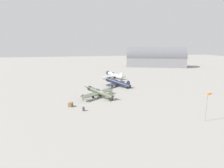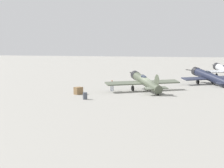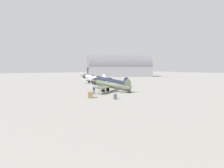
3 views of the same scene
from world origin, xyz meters
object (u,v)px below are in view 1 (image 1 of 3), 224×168
object	(u,v)px
airplane_mid_apron	(117,83)
airplane_far_line	(114,75)
fuel_drum	(83,109)
windsock_mast	(210,95)
airplane_foreground	(99,92)
equipment_crate	(71,105)
ground_crew_mechanic	(83,96)

from	to	relation	value
airplane_mid_apron	airplane_far_line	bearing A→B (deg)	-50.42
fuel_drum	windsock_mast	size ratio (longest dim) A/B	0.16
airplane_foreground	airplane_mid_apron	bearing A→B (deg)	-72.82
fuel_drum	windsock_mast	distance (m)	26.86
fuel_drum	windsock_mast	xyz separation A→B (m)	(-23.79, 11.54, 4.75)
airplane_foreground	airplane_mid_apron	distance (m)	15.91
airplane_foreground	equipment_crate	size ratio (longest dim) A/B	7.66
equipment_crate	fuel_drum	bearing A→B (deg)	126.19
airplane_foreground	fuel_drum	size ratio (longest dim) A/B	11.59
equipment_crate	windsock_mast	size ratio (longest dim) A/B	0.24
ground_crew_mechanic	equipment_crate	distance (m)	5.98
ground_crew_mechanic	equipment_crate	bearing A→B (deg)	-66.32
airplane_mid_apron	ground_crew_mechanic	size ratio (longest dim) A/B	5.48
airplane_mid_apron	equipment_crate	bearing A→B (deg)	97.94
equipment_crate	airplane_foreground	bearing A→B (deg)	-143.04
airplane_foreground	fuel_drum	xyz separation A→B (m)	(5.49, 10.01, -1.09)
airplane_mid_apron	fuel_drum	world-z (taller)	airplane_mid_apron
airplane_far_line	fuel_drum	size ratio (longest dim) A/B	12.90
ground_crew_mechanic	fuel_drum	distance (m)	8.72
airplane_foreground	windsock_mast	bearing A→B (deg)	-177.80
ground_crew_mechanic	fuel_drum	xyz separation A→B (m)	(0.64, 8.68, -0.58)
airplane_foreground	ground_crew_mechanic	bearing A→B (deg)	67.27
equipment_crate	windsock_mast	world-z (taller)	windsock_mast
airplane_foreground	airplane_mid_apron	world-z (taller)	airplane_foreground
windsock_mast	airplane_foreground	bearing A→B (deg)	-49.67
airplane_far_line	equipment_crate	distance (m)	40.79
equipment_crate	fuel_drum	size ratio (longest dim) A/B	1.51
airplane_mid_apron	ground_crew_mechanic	xyz separation A→B (m)	(13.91, 14.42, -0.35)
fuel_drum	airplane_far_line	bearing A→B (deg)	-114.02
fuel_drum	airplane_mid_apron	bearing A→B (deg)	-122.21
airplane_far_line	windsock_mast	size ratio (longest dim) A/B	2.04
windsock_mast	fuel_drum	bearing A→B (deg)	-25.88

